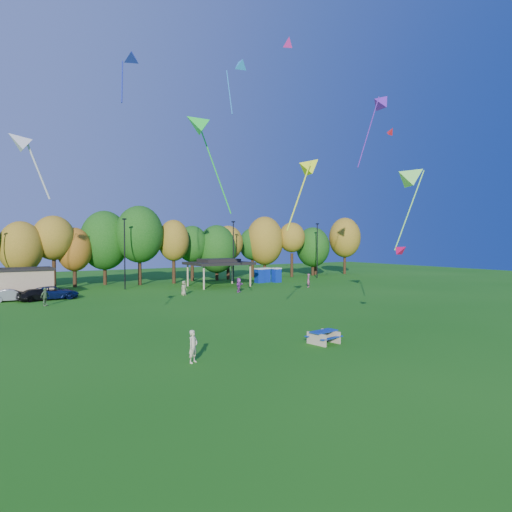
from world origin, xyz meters
TOP-DOWN VIEW (x-y plane):
  - ground at (0.00, 0.00)m, footprint 160.00×160.00m
  - tree_line at (-1.03, 45.51)m, footprint 93.57×10.55m
  - lamp_posts at (2.00, 40.00)m, footprint 64.50×0.25m
  - utility_building at (-10.00, 38.00)m, footprint 6.30×4.30m
  - pavilion at (14.00, 37.00)m, footprint 8.20×6.20m
  - porta_potties at (22.74, 38.14)m, footprint 3.75×2.16m
  - picnic_table at (3.12, 2.97)m, footprint 2.02×1.75m
  - kite_flyer at (-5.43, 3.30)m, footprint 0.74×0.65m
  - car_b at (-11.22, 34.89)m, footprint 3.91×1.50m
  - car_c at (-7.34, 34.36)m, footprint 5.16×2.50m
  - car_d at (-8.77, 33.99)m, footprint 4.62×2.71m
  - far_person_0 at (5.83, 30.17)m, footprint 0.95×0.79m
  - far_person_1 at (-8.85, 29.40)m, footprint 1.07×0.98m
  - far_person_2 at (12.67, 29.37)m, footprint 1.62×1.33m
  - far_person_5 at (23.43, 29.35)m, footprint 0.79×0.75m
  - kite_2 at (9.97, 2.80)m, footprint 0.92×1.12m
  - kite_3 at (30.00, 21.25)m, footprint 1.04×1.35m
  - kite_6 at (17.55, 7.84)m, footprint 4.70×3.24m
  - kite_7 at (11.43, 27.05)m, footprint 1.95×3.99m
  - kite_8 at (-1.06, 12.19)m, footprint 4.45×2.26m
  - kite_9 at (12.48, 19.26)m, footprint 1.59×1.80m
  - kite_10 at (22.36, 15.74)m, footprint 5.11×2.04m
  - kite_11 at (5.21, 6.71)m, footprint 3.44×1.89m
  - kite_12 at (-13.00, 6.77)m, footprint 2.15×1.04m
  - kite_13 at (-3.93, 17.79)m, footprint 1.80×2.85m

SIDE VIEW (x-z plane):
  - ground at x=0.00m, z-range 0.00..0.00m
  - picnic_table at x=3.12m, z-range 0.06..0.85m
  - car_d at x=-8.77m, z-range 0.00..1.26m
  - car_b at x=-11.22m, z-range 0.00..1.27m
  - car_c at x=-7.34m, z-range 0.00..1.41m
  - far_person_0 at x=5.83m, z-range 0.00..1.66m
  - kite_flyer at x=-5.43m, z-range 0.00..1.69m
  - far_person_2 at x=12.67m, z-range 0.00..1.74m
  - far_person_1 at x=-8.85m, z-range 0.00..1.76m
  - far_person_5 at x=23.43m, z-range 0.00..1.82m
  - porta_potties at x=22.74m, z-range 0.01..2.19m
  - utility_building at x=-10.00m, z-range 0.01..3.26m
  - pavilion at x=14.00m, z-range 1.34..5.11m
  - lamp_posts at x=2.00m, z-range 0.36..9.45m
  - kite_2 at x=9.97m, z-range 5.15..6.21m
  - tree_line at x=-1.03m, z-range 0.34..11.49m
  - kite_12 at x=-13.00m, z-range 9.35..12.82m
  - kite_11 at x=5.21m, z-range 8.71..14.29m
  - kite_6 at x=17.55m, z-range 7.95..15.83m
  - kite_8 at x=-1.06m, z-range 10.96..18.50m
  - kite_3 at x=30.00m, z-range 19.32..20.60m
  - kite_13 at x=-3.93m, z-range 18.52..23.06m
  - kite_10 at x=22.36m, z-range 16.70..25.30m
  - kite_7 at x=11.43m, z-range 22.91..29.50m
  - kite_9 at x=12.48m, z-range 25.48..26.99m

